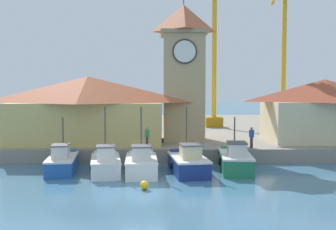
{
  "coord_description": "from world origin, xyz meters",
  "views": [
    {
      "loc": [
        1.05,
        -20.72,
        5.52
      ],
      "look_at": [
        1.41,
        10.25,
        3.5
      ],
      "focal_mm": 42.0,
      "sensor_mm": 36.0,
      "label": 1
    }
  ],
  "objects_px": {
    "fishing_boat_far_left": "(62,162)",
    "dock_worker_near_tower": "(147,137)",
    "fishing_boat_mid_left": "(188,163)",
    "fishing_boat_center": "(235,160)",
    "port_crane_far": "(213,60)",
    "warehouse_right": "(324,110)",
    "warehouse_left": "(88,109)",
    "clock_tower": "(184,70)",
    "port_crane_near": "(283,66)",
    "fishing_boat_left_outer": "(106,164)",
    "fishing_boat_left_inner": "(141,164)",
    "mooring_buoy": "(144,185)",
    "dock_worker_along_quay": "(252,137)"
  },
  "relations": [
    {
      "from": "fishing_boat_left_inner",
      "to": "dock_worker_near_tower",
      "type": "distance_m",
      "value": 4.85
    },
    {
      "from": "fishing_boat_mid_left",
      "to": "mooring_buoy",
      "type": "distance_m",
      "value": 5.04
    },
    {
      "from": "fishing_boat_mid_left",
      "to": "fishing_boat_center",
      "type": "xyz_separation_m",
      "value": [
        3.26,
        0.84,
        0.02
      ]
    },
    {
      "from": "warehouse_right",
      "to": "mooring_buoy",
      "type": "bearing_deg",
      "value": -140.36
    },
    {
      "from": "fishing_boat_left_inner",
      "to": "warehouse_right",
      "type": "height_order",
      "value": "warehouse_right"
    },
    {
      "from": "fishing_boat_left_inner",
      "to": "clock_tower",
      "type": "bearing_deg",
      "value": 71.06
    },
    {
      "from": "warehouse_left",
      "to": "fishing_boat_left_inner",
      "type": "bearing_deg",
      "value": -57.64
    },
    {
      "from": "fishing_boat_left_inner",
      "to": "fishing_boat_center",
      "type": "distance_m",
      "value": 6.44
    },
    {
      "from": "clock_tower",
      "to": "warehouse_right",
      "type": "bearing_deg",
      "value": -4.19
    },
    {
      "from": "fishing_boat_left_outer",
      "to": "fishing_boat_mid_left",
      "type": "xyz_separation_m",
      "value": [
        5.41,
        0.12,
        0.03
      ]
    },
    {
      "from": "fishing_boat_mid_left",
      "to": "dock_worker_along_quay",
      "type": "bearing_deg",
      "value": 38.77
    },
    {
      "from": "warehouse_left",
      "to": "warehouse_right",
      "type": "distance_m",
      "value": 20.23
    },
    {
      "from": "clock_tower",
      "to": "port_crane_near",
      "type": "bearing_deg",
      "value": 47.02
    },
    {
      "from": "port_crane_near",
      "to": "fishing_boat_center",
      "type": "bearing_deg",
      "value": -114.12
    },
    {
      "from": "mooring_buoy",
      "to": "fishing_boat_left_outer",
      "type": "bearing_deg",
      "value": 123.58
    },
    {
      "from": "port_crane_near",
      "to": "port_crane_far",
      "type": "bearing_deg",
      "value": -167.98
    },
    {
      "from": "clock_tower",
      "to": "port_crane_near",
      "type": "height_order",
      "value": "port_crane_near"
    },
    {
      "from": "fishing_boat_left_outer",
      "to": "fishing_boat_left_inner",
      "type": "distance_m",
      "value": 2.35
    },
    {
      "from": "fishing_boat_far_left",
      "to": "fishing_boat_left_inner",
      "type": "relative_size",
      "value": 1.06
    },
    {
      "from": "warehouse_right",
      "to": "mooring_buoy",
      "type": "height_order",
      "value": "warehouse_right"
    },
    {
      "from": "fishing_boat_left_outer",
      "to": "fishing_boat_center",
      "type": "distance_m",
      "value": 8.73
    },
    {
      "from": "mooring_buoy",
      "to": "warehouse_left",
      "type": "bearing_deg",
      "value": 114.41
    },
    {
      "from": "port_crane_far",
      "to": "mooring_buoy",
      "type": "height_order",
      "value": "port_crane_far"
    },
    {
      "from": "clock_tower",
      "to": "dock_worker_along_quay",
      "type": "height_order",
      "value": "clock_tower"
    },
    {
      "from": "fishing_boat_left_outer",
      "to": "port_crane_near",
      "type": "xyz_separation_m",
      "value": [
        18.62,
        23.17,
        7.68
      ]
    },
    {
      "from": "warehouse_left",
      "to": "dock_worker_near_tower",
      "type": "xyz_separation_m",
      "value": [
        5.07,
        -3.01,
        -2.0
      ]
    },
    {
      "from": "dock_worker_near_tower",
      "to": "fishing_boat_left_inner",
      "type": "bearing_deg",
      "value": -92.25
    },
    {
      "from": "mooring_buoy",
      "to": "dock_worker_along_quay",
      "type": "relative_size",
      "value": 0.31
    },
    {
      "from": "clock_tower",
      "to": "dock_worker_near_tower",
      "type": "xyz_separation_m",
      "value": [
        -3.02,
        -4.65,
        -5.37
      ]
    },
    {
      "from": "fishing_boat_left_outer",
      "to": "dock_worker_near_tower",
      "type": "relative_size",
      "value": 2.91
    },
    {
      "from": "port_crane_far",
      "to": "mooring_buoy",
      "type": "distance_m",
      "value": 27.74
    },
    {
      "from": "port_crane_near",
      "to": "dock_worker_near_tower",
      "type": "relative_size",
      "value": 12.08
    },
    {
      "from": "fishing_boat_left_inner",
      "to": "mooring_buoy",
      "type": "bearing_deg",
      "value": -84.32
    },
    {
      "from": "warehouse_left",
      "to": "dock_worker_along_quay",
      "type": "distance_m",
      "value": 13.6
    },
    {
      "from": "clock_tower",
      "to": "fishing_boat_left_outer",
      "type": "bearing_deg",
      "value": -121.27
    },
    {
      "from": "fishing_boat_mid_left",
      "to": "warehouse_left",
      "type": "distance_m",
      "value": 11.31
    },
    {
      "from": "fishing_boat_left_inner",
      "to": "port_crane_near",
      "type": "xyz_separation_m",
      "value": [
        16.28,
        23.38,
        7.67
      ]
    },
    {
      "from": "clock_tower",
      "to": "warehouse_left",
      "type": "distance_m",
      "value": 8.92
    },
    {
      "from": "warehouse_right",
      "to": "dock_worker_near_tower",
      "type": "distance_m",
      "value": 15.72
    },
    {
      "from": "port_crane_far",
      "to": "warehouse_right",
      "type": "bearing_deg",
      "value": -58.39
    },
    {
      "from": "warehouse_left",
      "to": "mooring_buoy",
      "type": "height_order",
      "value": "warehouse_left"
    },
    {
      "from": "fishing_boat_far_left",
      "to": "dock_worker_near_tower",
      "type": "distance_m",
      "value": 6.82
    },
    {
      "from": "clock_tower",
      "to": "dock_worker_along_quay",
      "type": "xyz_separation_m",
      "value": [
        4.95,
        -4.94,
        -5.37
      ]
    },
    {
      "from": "port_crane_far",
      "to": "mooring_buoy",
      "type": "xyz_separation_m",
      "value": [
        -6.94,
        -25.38,
        -8.79
      ]
    },
    {
      "from": "fishing_boat_left_outer",
      "to": "fishing_boat_mid_left",
      "type": "bearing_deg",
      "value": 1.31
    },
    {
      "from": "fishing_boat_left_inner",
      "to": "fishing_boat_mid_left",
      "type": "distance_m",
      "value": 3.09
    },
    {
      "from": "warehouse_left",
      "to": "dock_worker_near_tower",
      "type": "bearing_deg",
      "value": -30.7
    },
    {
      "from": "fishing_boat_left_outer",
      "to": "mooring_buoy",
      "type": "xyz_separation_m",
      "value": [
        2.73,
        -4.12,
        -0.43
      ]
    },
    {
      "from": "fishing_boat_left_outer",
      "to": "port_crane_far",
      "type": "height_order",
      "value": "port_crane_far"
    },
    {
      "from": "fishing_boat_center",
      "to": "fishing_boat_left_inner",
      "type": "bearing_deg",
      "value": -169.54
    }
  ]
}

